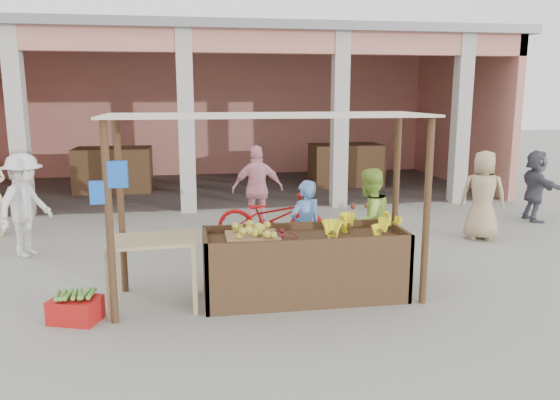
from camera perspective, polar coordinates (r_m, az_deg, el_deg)
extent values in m
plane|color=gray|center=(7.23, -1.41, -10.28)|extent=(60.00, 60.00, 0.00)
cube|color=tan|center=(18.11, -6.47, 9.00)|extent=(14.00, 0.20, 4.00)
cube|color=tan|center=(17.08, 18.15, 8.41)|extent=(0.20, 6.00, 4.00)
cube|color=tan|center=(12.41, -5.23, 16.19)|extent=(14.00, 0.30, 0.50)
cube|color=slate|center=(15.27, -6.07, 16.53)|extent=(14.40, 6.40, 0.20)
cube|color=#B4B0A5|center=(12.85, -25.70, 7.17)|extent=(0.35, 0.35, 4.00)
cube|color=#B4B0A5|center=(12.34, -9.77, 7.97)|extent=(0.35, 0.35, 4.00)
cube|color=#B4B0A5|center=(12.80, 6.25, 8.17)|extent=(0.35, 0.35, 4.00)
cube|color=#B4B0A5|center=(13.91, 18.37, 7.91)|extent=(0.35, 0.35, 4.00)
cube|color=#4F331F|center=(15.45, -16.99, 3.03)|extent=(2.00, 1.20, 1.20)
cube|color=#4F331F|center=(15.93, 6.89, 3.66)|extent=(2.00, 1.20, 1.20)
cube|color=#4F331F|center=(7.18, 2.56, -7.07)|extent=(2.60, 0.95, 0.80)
cylinder|color=#4F331F|center=(6.46, -17.39, -2.49)|extent=(0.09, 0.09, 2.35)
cylinder|color=#4F331F|center=(7.00, 15.09, -1.33)|extent=(0.09, 0.09, 2.35)
cylinder|color=#4F331F|center=(7.47, -16.30, -0.62)|extent=(0.09, 0.09, 2.35)
cylinder|color=#4F331F|center=(7.95, 12.00, 0.26)|extent=(0.09, 0.09, 2.35)
cube|color=beige|center=(6.82, -1.18, 8.87)|extent=(4.00, 1.35, 0.03)
cube|color=blue|center=(6.34, -16.61, 2.60)|extent=(0.22, 0.08, 0.30)
cube|color=blue|center=(6.40, -18.47, 0.76)|extent=(0.18, 0.07, 0.26)
cube|color=#96734D|center=(6.98, -2.90, -3.90)|extent=(0.67, 0.58, 0.06)
ellipsoid|color=gold|center=(6.96, -2.91, -3.16)|extent=(0.57, 0.50, 0.13)
ellipsoid|color=maroon|center=(7.00, 0.11, -3.51)|extent=(0.45, 0.37, 0.14)
cube|color=tan|center=(6.89, -13.18, -4.09)|extent=(1.14, 0.80, 0.04)
cube|color=tan|center=(6.77, -17.43, -8.50)|extent=(0.06, 0.06, 0.85)
cube|color=tan|center=(6.70, -8.90, -8.33)|extent=(0.06, 0.06, 0.85)
cube|color=tan|center=(7.36, -16.76, -6.88)|extent=(0.06, 0.06, 0.85)
cube|color=tan|center=(7.30, -8.95, -6.70)|extent=(0.06, 0.06, 0.85)
cube|color=#B31513|center=(6.94, -20.58, -10.69)|extent=(0.64, 0.55, 0.28)
ellipsoid|color=maroon|center=(12.69, 7.67, 0.36)|extent=(0.44, 0.44, 0.59)
ellipsoid|color=maroon|center=(12.84, 9.09, 0.45)|extent=(0.44, 0.44, 0.59)
imported|color=#5E92DA|center=(7.90, 2.68, -2.67)|extent=(0.68, 0.60, 1.52)
imported|color=#AADA4E|center=(8.07, 9.25, -1.98)|extent=(0.92, 0.79, 1.66)
imported|color=#A80C0B|center=(9.50, -0.93, -1.78)|extent=(1.22, 2.10, 1.04)
imported|color=silver|center=(9.77, -25.15, -0.12)|extent=(1.04, 1.31, 1.83)
imported|color=pink|center=(10.40, -2.36, 1.43)|extent=(1.05, 0.56, 1.79)
imported|color=tan|center=(10.53, 20.47, 0.93)|extent=(1.03, 0.89, 1.81)
imported|color=#4C4B58|center=(12.54, 25.14, 1.54)|extent=(0.81, 1.52, 1.57)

